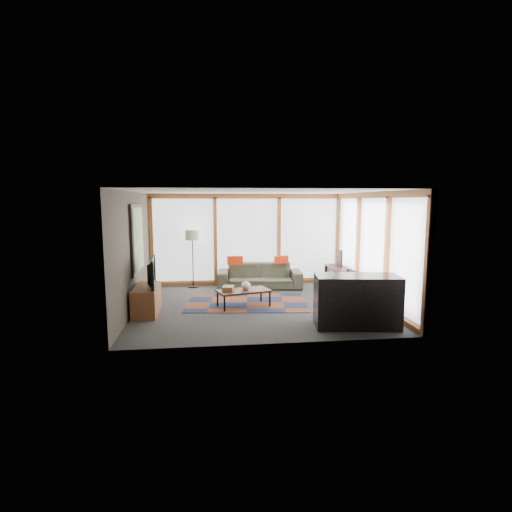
{
  "coord_description": "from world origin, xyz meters",
  "views": [
    {
      "loc": [
        -1.14,
        -8.9,
        2.4
      ],
      "look_at": [
        0.0,
        0.4,
        1.1
      ],
      "focal_mm": 28.0,
      "sensor_mm": 36.0,
      "label": 1
    }
  ],
  "objects": [
    {
      "name": "vase",
      "position": [
        -0.29,
        -0.03,
        0.48
      ],
      "size": [
        0.27,
        0.27,
        0.19
      ],
      "primitive_type": "ellipsoid",
      "rotation": [
        0.0,
        0.0,
        -0.25
      ],
      "color": "silver",
      "rests_on": "coffee_table"
    },
    {
      "name": "sofa",
      "position": [
        0.29,
        1.9,
        0.34
      ],
      "size": [
        2.37,
        1.1,
        0.67
      ],
      "primitive_type": "imported",
      "rotation": [
        0.0,
        0.0,
        -0.09
      ],
      "color": "#3A3C2C",
      "rests_on": "ground"
    },
    {
      "name": "tv_console",
      "position": [
        -2.45,
        -0.35,
        0.29
      ],
      "size": [
        0.49,
        1.18,
        0.59
      ],
      "primitive_type": "cube",
      "color": "brown",
      "rests_on": "ground"
    },
    {
      "name": "bowl_b",
      "position": [
        2.47,
        0.82,
        0.64
      ],
      "size": [
        0.18,
        0.18,
        0.08
      ],
      "primitive_type": "ellipsoid",
      "rotation": [
        0.0,
        0.0,
        -0.06
      ],
      "color": "black",
      "rests_on": "bookshelf"
    },
    {
      "name": "pillow_right",
      "position": [
        0.89,
        1.91,
        0.78
      ],
      "size": [
        0.41,
        0.2,
        0.21
      ],
      "primitive_type": "cube",
      "rotation": [
        0.0,
        0.0,
        0.22
      ],
      "color": "red",
      "rests_on": "sofa"
    },
    {
      "name": "television",
      "position": [
        -2.4,
        -0.36,
        0.9
      ],
      "size": [
        0.23,
        1.07,
        0.61
      ],
      "primitive_type": "imported",
      "rotation": [
        0.0,
        0.0,
        1.66
      ],
      "color": "black",
      "rests_on": "tv_console"
    },
    {
      "name": "rug",
      "position": [
        -0.23,
        0.28,
        0.01
      ],
      "size": [
        2.96,
        2.08,
        0.01
      ],
      "primitive_type": "cube",
      "rotation": [
        0.0,
        0.0,
        -0.11
      ],
      "color": "brown",
      "rests_on": "ground"
    },
    {
      "name": "book_stack",
      "position": [
        -0.69,
        -0.07,
        0.44
      ],
      "size": [
        0.3,
        0.34,
        0.1
      ],
      "primitive_type": "cube",
      "rotation": [
        0.0,
        0.0,
        -0.22
      ],
      "color": "#976238",
      "rests_on": "coffee_table"
    },
    {
      "name": "shelf_picture",
      "position": [
        2.5,
        1.72,
        0.82
      ],
      "size": [
        0.05,
        0.35,
        0.46
      ],
      "primitive_type": "cube",
      "rotation": [
        0.0,
        0.0,
        0.01
      ],
      "color": "black",
      "rests_on": "bookshelf"
    },
    {
      "name": "bowl_a",
      "position": [
        2.42,
        0.46,
        0.64
      ],
      "size": [
        0.23,
        0.23,
        0.1
      ],
      "primitive_type": "ellipsoid",
      "rotation": [
        0.0,
        0.0,
        -0.17
      ],
      "color": "black",
      "rests_on": "bookshelf"
    },
    {
      "name": "floor_lamp",
      "position": [
        -1.55,
        2.18,
        0.81
      ],
      "size": [
        0.41,
        0.41,
        1.61
      ],
      "primitive_type": null,
      "color": "black",
      "rests_on": "ground"
    },
    {
      "name": "ground",
      "position": [
        0.0,
        0.0,
        0.0
      ],
      "size": [
        5.5,
        5.5,
        0.0
      ],
      "primitive_type": "plane",
      "color": "#32312F",
      "rests_on": "ground"
    },
    {
      "name": "pillow_left",
      "position": [
        -0.4,
        1.86,
        0.79
      ],
      "size": [
        0.44,
        0.17,
        0.23
      ],
      "primitive_type": "cube",
      "rotation": [
        0.0,
        0.0,
        0.11
      ],
      "color": "red",
      "rests_on": "sofa"
    },
    {
      "name": "bar_counter",
      "position": [
        1.68,
        -1.76,
        0.5
      ],
      "size": [
        1.66,
        0.95,
        0.99
      ],
      "primitive_type": "cube",
      "rotation": [
        0.0,
        0.0,
        -0.14
      ],
      "color": "black",
      "rests_on": "ground"
    },
    {
      "name": "bookshelf",
      "position": [
        2.43,
        0.97,
        0.3
      ],
      "size": [
        0.43,
        2.38,
        0.59
      ],
      "primitive_type": null,
      "color": "black",
      "rests_on": "ground"
    },
    {
      "name": "room_envelope",
      "position": [
        0.49,
        0.56,
        1.54
      ],
      "size": [
        5.52,
        5.02,
        2.62
      ],
      "color": "#3A322C",
      "rests_on": "ground"
    },
    {
      "name": "coffee_table",
      "position": [
        -0.34,
        -0.06,
        0.19
      ],
      "size": [
        1.28,
        0.88,
        0.39
      ],
      "primitive_type": null,
      "rotation": [
        0.0,
        0.0,
        0.28
      ],
      "color": "black",
      "rests_on": "ground"
    }
  ]
}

